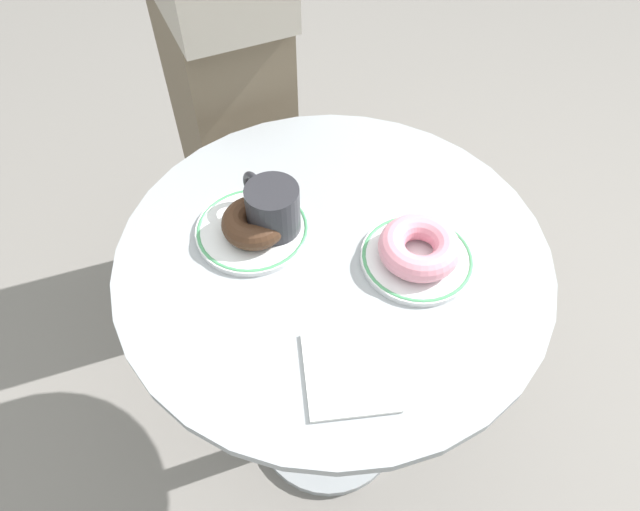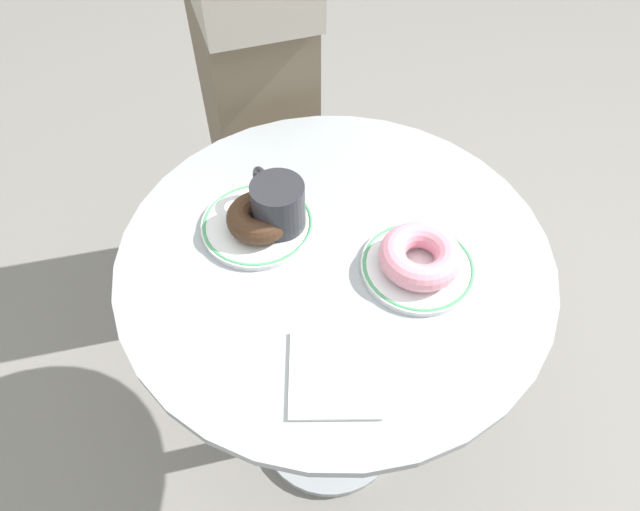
{
  "view_description": "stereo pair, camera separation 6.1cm",
  "coord_description": "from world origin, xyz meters",
  "px_view_note": "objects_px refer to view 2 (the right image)",
  "views": [
    {
      "loc": [
        -0.02,
        -0.58,
        1.46
      ],
      "look_at": [
        -0.02,
        -0.03,
        0.76
      ],
      "focal_mm": 31.37,
      "sensor_mm": 36.0,
      "label": 1
    },
    {
      "loc": [
        0.04,
        -0.58,
        1.46
      ],
      "look_at": [
        -0.02,
        -0.03,
        0.76
      ],
      "focal_mm": 31.37,
      "sensor_mm": 36.0,
      "label": 2
    }
  ],
  "objects_px": {
    "donut_pink_frosted": "(420,256)",
    "coffee_mug": "(277,206)",
    "cafe_table": "(332,324)",
    "paper_napkin": "(334,374)",
    "donut_chocolate": "(259,217)",
    "person_figure": "(246,13)",
    "plate_left": "(258,224)",
    "plate_right": "(418,266)"
  },
  "relations": [
    {
      "from": "donut_chocolate",
      "to": "donut_pink_frosted",
      "type": "xyz_separation_m",
      "value": [
        0.26,
        -0.05,
        -0.0
      ]
    },
    {
      "from": "donut_pink_frosted",
      "to": "person_figure",
      "type": "bearing_deg",
      "value": 124.12
    },
    {
      "from": "plate_left",
      "to": "coffee_mug",
      "type": "xyz_separation_m",
      "value": [
        0.04,
        0.01,
        0.04
      ]
    },
    {
      "from": "plate_left",
      "to": "paper_napkin",
      "type": "distance_m",
      "value": 0.3
    },
    {
      "from": "paper_napkin",
      "to": "donut_pink_frosted",
      "type": "bearing_deg",
      "value": 59.99
    },
    {
      "from": "plate_right",
      "to": "paper_napkin",
      "type": "height_order",
      "value": "plate_right"
    },
    {
      "from": "donut_pink_frosted",
      "to": "coffee_mug",
      "type": "height_order",
      "value": "coffee_mug"
    },
    {
      "from": "cafe_table",
      "to": "coffee_mug",
      "type": "bearing_deg",
      "value": 155.14
    },
    {
      "from": "paper_napkin",
      "to": "person_figure",
      "type": "height_order",
      "value": "person_figure"
    },
    {
      "from": "plate_right",
      "to": "plate_left",
      "type": "bearing_deg",
      "value": 167.19
    },
    {
      "from": "cafe_table",
      "to": "donut_pink_frosted",
      "type": "distance_m",
      "value": 0.29
    },
    {
      "from": "plate_left",
      "to": "plate_right",
      "type": "relative_size",
      "value": 1.05
    },
    {
      "from": "cafe_table",
      "to": "plate_right",
      "type": "distance_m",
      "value": 0.27
    },
    {
      "from": "donut_pink_frosted",
      "to": "person_figure",
      "type": "distance_m",
      "value": 0.68
    },
    {
      "from": "cafe_table",
      "to": "plate_left",
      "type": "height_order",
      "value": "plate_left"
    },
    {
      "from": "donut_chocolate",
      "to": "coffee_mug",
      "type": "xyz_separation_m",
      "value": [
        0.03,
        0.02,
        0.01
      ]
    },
    {
      "from": "donut_chocolate",
      "to": "coffee_mug",
      "type": "relative_size",
      "value": 0.93
    },
    {
      "from": "paper_napkin",
      "to": "plate_right",
      "type": "bearing_deg",
      "value": 59.99
    },
    {
      "from": "coffee_mug",
      "to": "person_figure",
      "type": "bearing_deg",
      "value": 106.13
    },
    {
      "from": "donut_pink_frosted",
      "to": "cafe_table",
      "type": "bearing_deg",
      "value": 170.64
    },
    {
      "from": "cafe_table",
      "to": "donut_chocolate",
      "type": "distance_m",
      "value": 0.29
    },
    {
      "from": "person_figure",
      "to": "plate_left",
      "type": "bearing_deg",
      "value": -77.92
    },
    {
      "from": "donut_pink_frosted",
      "to": "donut_chocolate",
      "type": "bearing_deg",
      "value": 168.73
    },
    {
      "from": "donut_chocolate",
      "to": "donut_pink_frosted",
      "type": "relative_size",
      "value": 0.83
    },
    {
      "from": "donut_pink_frosted",
      "to": "paper_napkin",
      "type": "distance_m",
      "value": 0.23
    },
    {
      "from": "plate_right",
      "to": "cafe_table",
      "type": "bearing_deg",
      "value": 170.64
    },
    {
      "from": "donut_chocolate",
      "to": "person_figure",
      "type": "xyz_separation_m",
      "value": [
        -0.11,
        0.5,
        0.08
      ]
    },
    {
      "from": "plate_left",
      "to": "donut_pink_frosted",
      "type": "bearing_deg",
      "value": -12.81
    },
    {
      "from": "cafe_table",
      "to": "donut_chocolate",
      "type": "height_order",
      "value": "donut_chocolate"
    },
    {
      "from": "donut_chocolate",
      "to": "cafe_table",
      "type": "bearing_deg",
      "value": -13.24
    },
    {
      "from": "cafe_table",
      "to": "paper_napkin",
      "type": "height_order",
      "value": "paper_napkin"
    },
    {
      "from": "donut_pink_frosted",
      "to": "coffee_mug",
      "type": "distance_m",
      "value": 0.25
    },
    {
      "from": "person_figure",
      "to": "donut_pink_frosted",
      "type": "bearing_deg",
      "value": -55.88
    },
    {
      "from": "person_figure",
      "to": "coffee_mug",
      "type": "bearing_deg",
      "value": -73.87
    },
    {
      "from": "paper_napkin",
      "to": "plate_left",
      "type": "bearing_deg",
      "value": 120.67
    },
    {
      "from": "cafe_table",
      "to": "plate_left",
      "type": "xyz_separation_m",
      "value": [
        -0.14,
        0.04,
        0.23
      ]
    },
    {
      "from": "cafe_table",
      "to": "coffee_mug",
      "type": "distance_m",
      "value": 0.3
    },
    {
      "from": "plate_left",
      "to": "person_figure",
      "type": "height_order",
      "value": "person_figure"
    },
    {
      "from": "plate_right",
      "to": "donut_pink_frosted",
      "type": "relative_size",
      "value": 1.4
    },
    {
      "from": "cafe_table",
      "to": "donut_chocolate",
      "type": "relative_size",
      "value": 6.84
    },
    {
      "from": "plate_left",
      "to": "person_figure",
      "type": "xyz_separation_m",
      "value": [
        -0.11,
        0.49,
        0.11
      ]
    },
    {
      "from": "cafe_table",
      "to": "person_figure",
      "type": "height_order",
      "value": "person_figure"
    }
  ]
}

